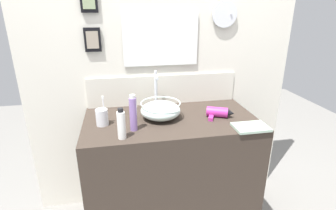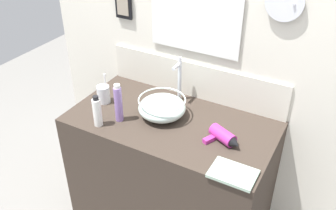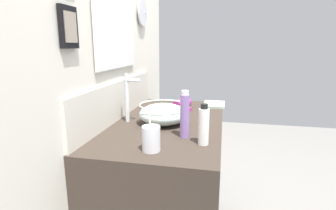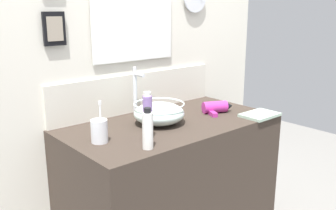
{
  "view_description": "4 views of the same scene",
  "coord_description": "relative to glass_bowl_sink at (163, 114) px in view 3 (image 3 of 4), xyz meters",
  "views": [
    {
      "loc": [
        -0.33,
        -1.62,
        1.58
      ],
      "look_at": [
        -0.02,
        0.0,
        0.96
      ],
      "focal_mm": 28.0,
      "sensor_mm": 36.0,
      "label": 1
    },
    {
      "loc": [
        0.82,
        -1.53,
        2.08
      ],
      "look_at": [
        -0.02,
        0.0,
        0.96
      ],
      "focal_mm": 40.0,
      "sensor_mm": 36.0,
      "label": 2
    },
    {
      "loc": [
        -1.46,
        -0.31,
        1.3
      ],
      "look_at": [
        -0.02,
        0.0,
        0.96
      ],
      "focal_mm": 28.0,
      "sensor_mm": 36.0,
      "label": 3
    },
    {
      "loc": [
        -1.29,
        -1.47,
        1.47
      ],
      "look_at": [
        -0.02,
        0.0,
        0.96
      ],
      "focal_mm": 40.0,
      "sensor_mm": 36.0,
      "label": 4
    }
  ],
  "objects": [
    {
      "name": "spray_bottle",
      "position": [
        -0.19,
        -0.15,
        0.05
      ],
      "size": [
        0.05,
        0.05,
        0.23
      ],
      "color": "#8C6BB2",
      "rests_on": "vanity_counter"
    },
    {
      "name": "hair_drier",
      "position": [
        0.4,
        -0.05,
        -0.03
      ],
      "size": [
        0.2,
        0.14,
        0.07
      ],
      "color": "#B22D8C",
      "rests_on": "vanity_counter"
    },
    {
      "name": "glass_bowl_sink",
      "position": [
        0.0,
        0.0,
        0.0
      ],
      "size": [
        0.27,
        0.27,
        0.12
      ],
      "color": "silver",
      "rests_on": "vanity_counter"
    },
    {
      "name": "faucet",
      "position": [
        0.0,
        0.21,
        0.1
      ],
      "size": [
        0.02,
        0.09,
        0.28
      ],
      "color": "silver",
      "rests_on": "vanity_counter"
    },
    {
      "name": "lotion_bottle",
      "position": [
        -0.27,
        -0.25,
        0.03
      ],
      "size": [
        0.05,
        0.05,
        0.19
      ],
      "color": "white",
      "rests_on": "vanity_counter"
    },
    {
      "name": "back_panel",
      "position": [
        0.07,
        0.32,
        0.29
      ],
      "size": [
        2.06,
        0.09,
        2.42
      ],
      "color": "silver",
      "rests_on": "ground"
    },
    {
      "name": "hand_towel",
      "position": [
        0.53,
        -0.26,
        -0.05
      ],
      "size": [
        0.22,
        0.15,
        0.02
      ],
      "primitive_type": "cube",
      "color": "#99B29E",
      "rests_on": "vanity_counter"
    },
    {
      "name": "toothbrush_cup",
      "position": [
        -0.39,
        -0.04,
        -0.01
      ],
      "size": [
        0.08,
        0.08,
        0.19
      ],
      "color": "silver",
      "rests_on": "vanity_counter"
    },
    {
      "name": "vanity_counter",
      "position": [
        0.07,
        -0.02,
        -0.49
      ],
      "size": [
        1.18,
        0.62,
        0.86
      ],
      "primitive_type": "cube",
      "color": "#382D26",
      "rests_on": "ground"
    }
  ]
}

